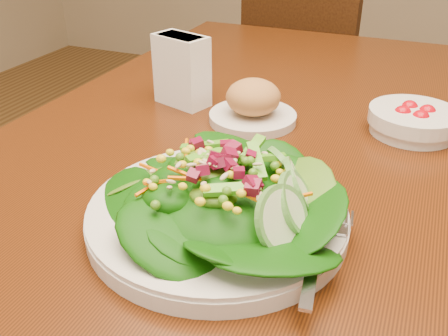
# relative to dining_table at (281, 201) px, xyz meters

# --- Properties ---
(dining_table) EXTENTS (0.90, 1.40, 0.75)m
(dining_table) POSITION_rel_dining_table_xyz_m (0.00, 0.00, 0.00)
(dining_table) COLOR #4F2108
(dining_table) RESTS_ON ground_plane
(chair_far) EXTENTS (0.52, 0.52, 0.94)m
(chair_far) POSITION_rel_dining_table_xyz_m (-0.21, 1.07, -0.15)
(chair_far) COLOR #3D200B
(chair_far) RESTS_ON ground_plane
(salad_plate) EXTENTS (0.30, 0.30, 0.09)m
(salad_plate) POSITION_rel_dining_table_xyz_m (-0.00, -0.23, 0.13)
(salad_plate) COLOR silver
(salad_plate) RESTS_ON dining_table
(bread_plate) EXTENTS (0.15, 0.15, 0.07)m
(bread_plate) POSITION_rel_dining_table_xyz_m (-0.08, 0.07, 0.13)
(bread_plate) COLOR silver
(bread_plate) RESTS_ON dining_table
(tomato_bowl) EXTENTS (0.14, 0.14, 0.05)m
(tomato_bowl) POSITION_rel_dining_table_xyz_m (0.17, 0.12, 0.12)
(tomato_bowl) COLOR silver
(tomato_bowl) RESTS_ON dining_table
(napkin_holder) EXTENTS (0.11, 0.08, 0.12)m
(napkin_holder) POSITION_rel_dining_table_xyz_m (-0.22, 0.09, 0.17)
(napkin_holder) COLOR white
(napkin_holder) RESTS_ON dining_table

